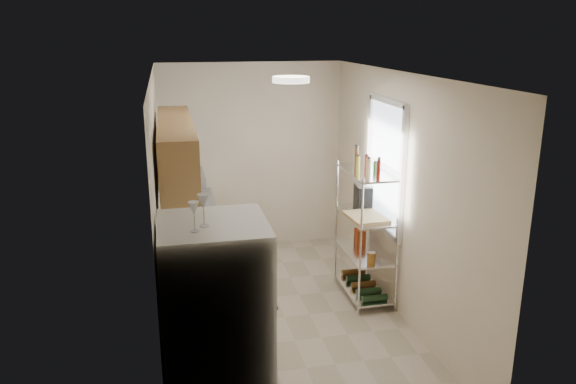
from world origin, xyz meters
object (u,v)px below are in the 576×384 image
object	(u,v)px
frying_pan_large	(190,218)
espresso_machine	(363,196)
refrigerator	(217,340)
rice_cooker	(189,225)
cutting_board	(366,217)

from	to	relation	value
frying_pan_large	espresso_machine	bearing A→B (deg)	-20.68
refrigerator	rice_cooker	distance (m)	2.20
rice_cooker	cutting_board	distance (m)	1.93
refrigerator	frying_pan_large	bearing A→B (deg)	91.32
cutting_board	rice_cooker	bearing A→B (deg)	173.12
refrigerator	frying_pan_large	size ratio (longest dim) A/B	7.11
refrigerator	espresso_machine	bearing A→B (deg)	50.65
refrigerator	rice_cooker	size ratio (longest dim) A/B	7.57
frying_pan_large	rice_cooker	bearing A→B (deg)	-104.68
rice_cooker	frying_pan_large	xyz separation A→B (m)	(0.03, 0.48, -0.07)
refrigerator	espresso_machine	world-z (taller)	refrigerator
refrigerator	cutting_board	world-z (taller)	refrigerator
rice_cooker	cutting_board	size ratio (longest dim) A/B	0.48
rice_cooker	frying_pan_large	size ratio (longest dim) A/B	0.94
rice_cooker	cutting_board	world-z (taller)	rice_cooker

